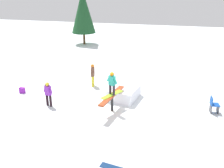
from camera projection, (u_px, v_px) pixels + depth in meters
name	position (u px, v px, depth m)	size (l,w,h in m)	color
ground_plane	(112.00, 111.00, 13.19)	(60.00, 60.00, 0.00)	white
rail_feature	(112.00, 97.00, 12.89)	(2.66, 0.76, 0.93)	black
snow_kicker_ramp	(124.00, 93.00, 14.46)	(1.80, 1.50, 0.70)	white
main_rider_on_rail	(112.00, 84.00, 12.62)	(1.38, 0.93, 1.24)	#96D027
bystander_brown	(93.00, 74.00, 16.06)	(0.67, 0.28, 1.49)	gold
bystander_purple	(48.00, 93.00, 13.44)	(0.29, 0.62, 1.38)	black
loose_snowboard_white	(142.00, 74.00, 18.44)	(1.30, 0.28, 0.02)	white
folding_chair	(214.00, 105.00, 12.86)	(0.49, 0.49, 0.88)	#3F3F44
backpack_on_snow	(22.00, 90.00, 15.28)	(0.30, 0.22, 0.34)	purple
pine_tree_near	(83.00, 11.00, 26.32)	(2.56, 2.56, 5.81)	#4C331E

